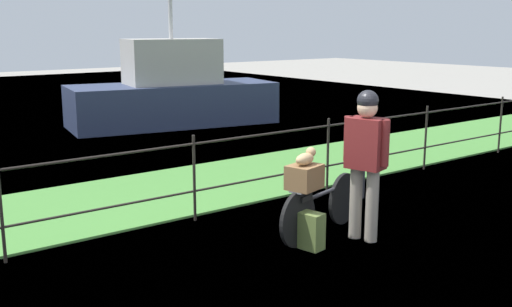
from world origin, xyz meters
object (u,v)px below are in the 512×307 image
cyclist_person (366,152)px  backpack_on_paving (310,231)px  bicycle_main (321,207)px  mooring_bollard (358,182)px  wooden_crate (304,177)px  moored_boat_near (173,94)px  terrier_dog (306,158)px

cyclist_person → backpack_on_paving: (-0.67, 0.14, -0.80)m
bicycle_main → mooring_bollard: bearing=29.1°
wooden_crate → moored_boat_near: 8.66m
mooring_bollard → moored_boat_near: moored_boat_near is taller
bicycle_main → terrier_dog: 0.72m
bicycle_main → cyclist_person: bearing=-54.2°
backpack_on_paving → terrier_dog: bearing=-32.5°
bicycle_main → mooring_bollard: 1.71m
cyclist_person → bicycle_main: bearing=125.8°
cyclist_person → backpack_on_paving: cyclist_person is taller
bicycle_main → cyclist_person: (0.28, -0.39, 0.67)m
bicycle_main → backpack_on_paving: bearing=-147.5°
cyclist_person → mooring_bollard: size_ratio=3.86×
cyclist_person → mooring_bollard: 1.88m
cyclist_person → terrier_dog: bearing=153.4°
moored_boat_near → cyclist_person: bearing=-105.7°
wooden_crate → mooring_bollard: bearing=26.7°
wooden_crate → cyclist_person: size_ratio=0.21×
cyclist_person → wooden_crate: bearing=154.7°
wooden_crate → terrier_dog: size_ratio=1.11×
backpack_on_paving → moored_boat_near: bearing=-30.6°
bicycle_main → wooden_crate: (-0.35, -0.09, 0.43)m
terrier_dog → mooring_bollard: size_ratio=0.74×
backpack_on_paving → moored_boat_near: size_ratio=0.08×
wooden_crate → moored_boat_near: size_ratio=0.07×
bicycle_main → wooden_crate: 0.56m
terrier_dog → moored_boat_near: size_ratio=0.06×
terrier_dog → backpack_on_paving: 0.79m
bicycle_main → backpack_on_paving: size_ratio=3.95×
mooring_bollard → moored_boat_near: bearing=80.8°
bicycle_main → moored_boat_near: (2.65, 8.03, 0.43)m
wooden_crate → moored_boat_near: (2.99, 8.13, 0.00)m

